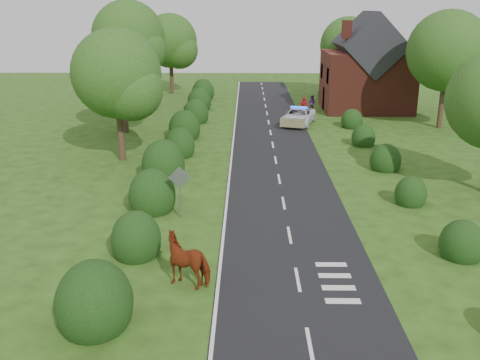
{
  "coord_description": "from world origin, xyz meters",
  "views": [
    {
      "loc": [
        -1.89,
        -21.51,
        9.55
      ],
      "look_at": [
        -2.22,
        3.83,
        1.3
      ],
      "focal_mm": 40.0,
      "sensor_mm": 36.0,
      "label": 1
    }
  ],
  "objects_px": {
    "cow": "(189,262)",
    "pedestrian_red": "(304,107)",
    "police_van": "(299,116)",
    "pedestrian_purple": "(312,103)",
    "road_sign": "(180,185)"
  },
  "relations": [
    {
      "from": "road_sign",
      "to": "pedestrian_purple",
      "type": "height_order",
      "value": "road_sign"
    },
    {
      "from": "cow",
      "to": "pedestrian_red",
      "type": "distance_m",
      "value": 31.89
    },
    {
      "from": "cow",
      "to": "police_van",
      "type": "xyz_separation_m",
      "value": [
        6.43,
        27.4,
        -0.09
      ]
    },
    {
      "from": "cow",
      "to": "pedestrian_purple",
      "type": "height_order",
      "value": "cow"
    },
    {
      "from": "road_sign",
      "to": "police_van",
      "type": "distance_m",
      "value": 22.51
    },
    {
      "from": "pedestrian_red",
      "to": "road_sign",
      "type": "bearing_deg",
      "value": 69.32
    },
    {
      "from": "police_van",
      "to": "pedestrian_purple",
      "type": "bearing_deg",
      "value": 90.11
    },
    {
      "from": "cow",
      "to": "pedestrian_red",
      "type": "bearing_deg",
      "value": -173.7
    },
    {
      "from": "pedestrian_red",
      "to": "pedestrian_purple",
      "type": "height_order",
      "value": "pedestrian_red"
    },
    {
      "from": "road_sign",
      "to": "pedestrian_purple",
      "type": "distance_m",
      "value": 28.79
    },
    {
      "from": "cow",
      "to": "pedestrian_red",
      "type": "height_order",
      "value": "pedestrian_red"
    },
    {
      "from": "cow",
      "to": "pedestrian_red",
      "type": "xyz_separation_m",
      "value": [
        7.23,
        31.06,
        0.08
      ]
    },
    {
      "from": "pedestrian_red",
      "to": "pedestrian_purple",
      "type": "xyz_separation_m",
      "value": [
        1.01,
        2.36,
        -0.09
      ]
    },
    {
      "from": "cow",
      "to": "pedestrian_red",
      "type": "relative_size",
      "value": 1.28
    },
    {
      "from": "cow",
      "to": "pedestrian_purple",
      "type": "distance_m",
      "value": 34.43
    }
  ]
}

